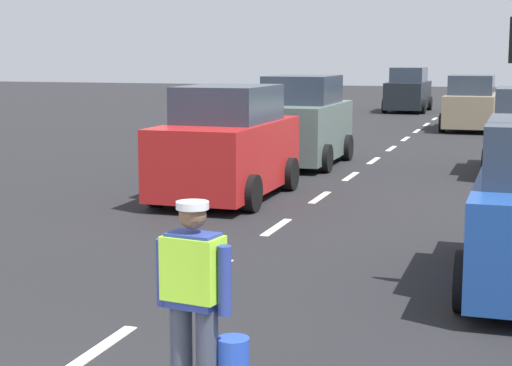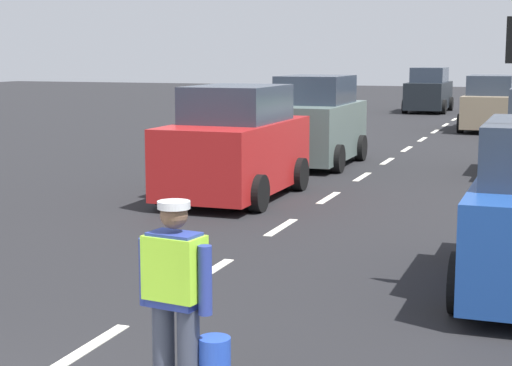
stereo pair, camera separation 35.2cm
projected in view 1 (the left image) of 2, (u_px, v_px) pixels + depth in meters
The scene contains 7 objects.
ground_plane at pixel (393, 148), 25.24m from camera, with size 96.00×96.00×0.00m, color black.
lane_center_line at pixel (411, 135), 29.19m from camera, with size 0.14×46.40×0.01m.
road_worker at pixel (197, 294), 6.63m from camera, with size 0.77×0.36×1.67m.
car_oncoming_lead at pixel (227, 146), 16.35m from camera, with size 2.07×4.11×2.19m.
car_outgoing_far at pixel (471, 105), 30.94m from camera, with size 2.01×4.18×2.02m.
car_oncoming_third at pixel (408, 91), 40.76m from camera, with size 2.01×4.30×2.13m.
car_oncoming_second at pixel (302, 123), 21.28m from camera, with size 2.07×3.95×2.25m.
Camera 1 is at (3.80, -4.16, 2.81)m, focal length 58.97 mm.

